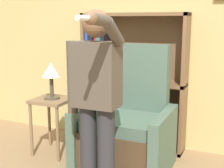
{
  "coord_description": "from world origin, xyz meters",
  "views": [
    {
      "loc": [
        1.1,
        -1.74,
        1.57
      ],
      "look_at": [
        -0.05,
        0.88,
        1.0
      ],
      "focal_mm": 50.0,
      "sensor_mm": 36.0,
      "label": 1
    }
  ],
  "objects": [
    {
      "name": "wall_back",
      "position": [
        0.01,
        2.03,
        1.41
      ],
      "size": [
        8.0,
        0.11,
        2.8
      ],
      "color": "tan",
      "rests_on": "ground_plane"
    },
    {
      "name": "table_lamp",
      "position": [
        -0.98,
        1.24,
        0.98
      ],
      "size": [
        0.22,
        0.22,
        0.43
      ],
      "color": "#4C4233",
      "rests_on": "side_table"
    },
    {
      "name": "bookcase",
      "position": [
        -0.34,
        1.87,
        0.83
      ],
      "size": [
        1.31,
        0.28,
        1.67
      ],
      "color": "brown",
      "rests_on": "ground_plane"
    },
    {
      "name": "side_table",
      "position": [
        -0.98,
        1.24,
        0.55
      ],
      "size": [
        0.42,
        0.42,
        0.68
      ],
      "color": "#846647",
      "rests_on": "ground_plane"
    },
    {
      "name": "armchair",
      "position": [
        -0.04,
        1.27,
        0.42
      ],
      "size": [
        0.96,
        0.81,
        1.33
      ],
      "color": "#4C3823",
      "rests_on": "ground_plane"
    },
    {
      "name": "person_standing",
      "position": [
        -0.06,
        0.56,
        0.95
      ],
      "size": [
        0.53,
        0.78,
        1.67
      ],
      "color": "#2D2D33",
      "rests_on": "ground_plane"
    }
  ]
}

